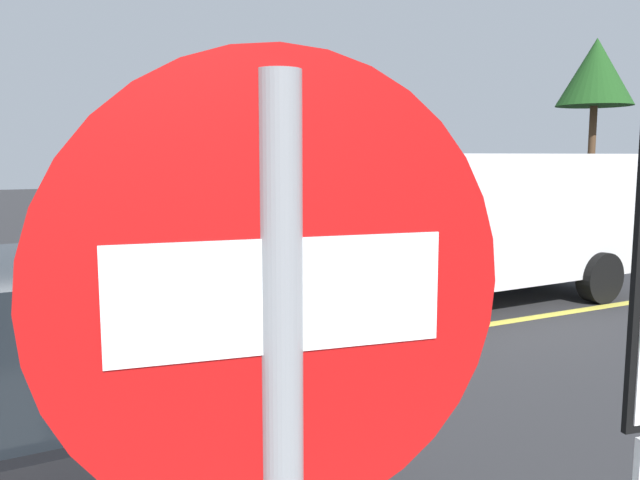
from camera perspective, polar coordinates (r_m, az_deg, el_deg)
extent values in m
plane|color=#2D2D30|center=(6.59, -24.20, -12.46)|extent=(80.00, 80.00, 0.00)
cube|color=#E0D14C|center=(7.33, 0.24, -9.72)|extent=(28.00, 0.16, 0.01)
cylinder|color=red|center=(1.01, -3.51, -4.85)|extent=(0.75, 0.14, 0.76)
cube|color=white|center=(1.01, -3.51, -4.85)|extent=(0.53, 0.11, 0.18)
cube|color=white|center=(9.68, 12.67, 2.06)|extent=(5.27, 2.18, 1.82)
cube|color=black|center=(8.41, 2.09, 4.18)|extent=(0.22, 1.84, 0.80)
cylinder|color=black|center=(7.95, 7.75, -5.64)|extent=(0.77, 0.29, 0.76)
cylinder|color=black|center=(9.58, 0.54, -3.31)|extent=(0.77, 0.29, 0.76)
cylinder|color=black|center=(10.42, 23.51, -3.06)|extent=(0.77, 0.29, 0.76)
cylinder|color=black|center=(11.72, 15.74, -1.61)|extent=(0.77, 0.29, 0.76)
cylinder|color=black|center=(4.82, -14.14, -15.38)|extent=(0.65, 0.24, 0.64)
cylinder|color=#513823|center=(21.04, 22.82, 5.92)|extent=(0.22, 0.22, 3.63)
cone|color=#1E4C1C|center=(21.18, 23.21, 13.50)|extent=(2.21, 2.21, 1.96)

